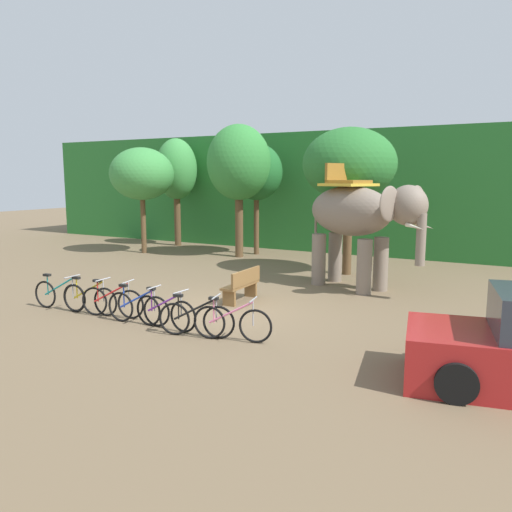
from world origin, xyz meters
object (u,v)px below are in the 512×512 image
elephant (359,216)px  bike_purple (165,312)px  bike_black (196,319)px  bike_yellow (89,299)px  bike_blue (138,308)px  bike_pink (232,323)px  tree_center_right (349,165)px  tree_far_left (142,174)px  wooden_bench (242,284)px  tree_left (176,170)px  bike_red (112,302)px  tree_center_left (256,172)px  tree_center (239,163)px  bike_teal (60,295)px

elephant → bike_purple: bearing=-111.6°
bike_black → bike_yellow: bearing=176.0°
bike_blue → bike_purple: 0.79m
bike_blue → bike_black: 1.73m
bike_blue → bike_pink: bearing=0.1°
tree_center_right → bike_pink: 8.93m
bike_blue → bike_pink: (2.53, 0.00, 0.00)m
tree_far_left → tree_center_right: tree_center_right is taller
bike_pink → wooden_bench: bike_pink is taller
elephant → bike_black: bearing=-103.3°
tree_far_left → bike_black: 13.24m
bike_black → wooden_bench: 3.27m
bike_yellow → bike_black: (3.40, -0.24, 0.00)m
elephant → wooden_bench: 4.16m
tree_left → bike_red: 13.71m
tree_center_right → bike_yellow: bearing=-115.0°
elephant → bike_blue: size_ratio=2.46×
bike_yellow → tree_left: bearing=118.2°
tree_left → tree_center_right: size_ratio=1.04×
tree_center_left → bike_yellow: tree_center_left is taller
tree_center_right → bike_black: (-0.39, -8.39, -3.39)m
elephant → wooden_bench: size_ratio=2.78×
tree_center_right → elephant: tree_center_right is taller
tree_left → wooden_bench: (8.78, -8.51, -3.23)m
elephant → tree_left: bearing=153.7°
bike_pink → bike_purple: bearing=-180.0°
bike_black → tree_left: bearing=129.2°
bike_pink → wooden_bench: bearing=117.1°
tree_center → bike_black: (4.94, -9.97, -3.55)m
bike_yellow → wooden_bench: size_ratio=1.13×
tree_center → tree_center_right: tree_center is taller
tree_center_right → bike_purple: size_ratio=2.94×
wooden_bench → bike_purple: bearing=-93.6°
tree_far_left → bike_purple: (8.35, -8.78, -3.11)m
bike_yellow → bike_blue: (1.68, -0.10, 0.00)m
bike_purple → bike_red: bearing=175.2°
bike_yellow → bike_purple: bearing=-2.3°
bike_yellow → bike_pink: size_ratio=1.02×
bike_teal → bike_yellow: same height
bike_pink → wooden_bench: (-1.55, 3.04, 0.09)m
tree_center_left → bike_purple: size_ratio=2.81×
tree_center → bike_yellow: tree_center is taller
bike_red → bike_purple: (1.74, -0.15, 0.00)m
bike_teal → bike_black: same height
tree_center → bike_blue: bearing=-71.9°
elephant → wooden_bench: bearing=-126.0°
bike_red → bike_pink: same height
bike_yellow → tree_center: bearing=99.0°
tree_left → tree_far_left: tree_left is taller
tree_center_right → elephant: 2.87m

